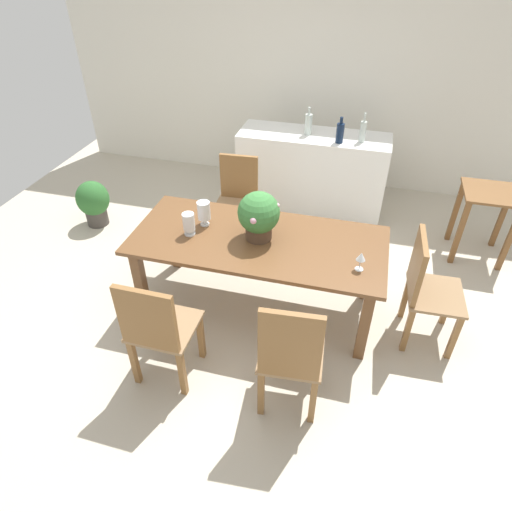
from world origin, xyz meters
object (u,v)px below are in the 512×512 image
(chair_near_left, at_px, (157,328))
(chair_foot_end, at_px, (425,285))
(crystal_vase_center_near, at_px, (204,211))
(wine_bottle_dark, at_px, (308,124))
(chair_near_right, at_px, (291,354))
(crystal_vase_left, at_px, (189,223))
(potted_plant_floor, at_px, (93,202))
(chair_far_left, at_px, (237,197))
(wine_glass, at_px, (361,257))
(kitchen_counter, at_px, (311,173))
(wine_bottle_clear, at_px, (340,133))
(dining_table, at_px, (258,249))
(side_table, at_px, (487,210))
(wine_bottle_amber, at_px, (363,131))
(flower_centerpiece, at_px, (259,215))

(chair_near_left, bearing_deg, chair_foot_end, -151.29)
(crystal_vase_center_near, xyz_separation_m, wine_bottle_dark, (0.58, 1.74, 0.18))
(chair_near_left, bearing_deg, chair_near_right, -179.52)
(crystal_vase_left, bearing_deg, potted_plant_floor, 149.56)
(chair_far_left, xyz_separation_m, crystal_vase_left, (-0.09, -1.04, 0.32))
(crystal_vase_left, height_order, wine_glass, crystal_vase_left)
(chair_near_right, distance_m, chair_near_left, 0.95)
(wine_bottle_dark, relative_size, potted_plant_floor, 0.56)
(chair_foot_end, relative_size, wine_glass, 6.28)
(kitchen_counter, relative_size, wine_bottle_clear, 6.15)
(dining_table, bearing_deg, kitchen_counter, 85.01)
(crystal_vase_center_near, relative_size, wine_bottle_dark, 0.74)
(kitchen_counter, height_order, side_table, kitchen_counter)
(chair_foot_end, relative_size, wine_bottle_dark, 3.24)
(crystal_vase_center_near, distance_m, wine_bottle_dark, 1.84)
(chair_far_left, bearing_deg, side_table, 5.32)
(chair_foot_end, xyz_separation_m, side_table, (0.63, 1.36, -0.01))
(wine_bottle_clear, bearing_deg, wine_bottle_amber, 19.98)
(chair_near_right, height_order, flower_centerpiece, flower_centerpiece)
(chair_near_right, distance_m, wine_glass, 0.91)
(crystal_vase_left, xyz_separation_m, potted_plant_floor, (-1.58, 0.93, -0.56))
(crystal_vase_center_near, bearing_deg, flower_centerpiece, -7.73)
(crystal_vase_center_near, bearing_deg, side_table, 27.11)
(chair_near_right, distance_m, wine_bottle_clear, 2.70)
(chair_far_left, relative_size, side_table, 1.29)
(crystal_vase_center_near, height_order, kitchen_counter, crystal_vase_center_near)
(crystal_vase_left, xyz_separation_m, crystal_vase_center_near, (0.07, 0.17, 0.02))
(chair_far_left, xyz_separation_m, potted_plant_floor, (-1.67, -0.11, -0.24))
(wine_bottle_clear, xyz_separation_m, side_table, (1.54, -0.33, -0.51))
(chair_foot_end, xyz_separation_m, chair_near_left, (-1.82, -0.97, 0.00))
(chair_near_right, height_order, wine_bottle_dark, wine_bottle_dark)
(wine_bottle_clear, distance_m, side_table, 1.65)
(chair_near_left, height_order, crystal_vase_center_near, chair_near_left)
(chair_far_left, bearing_deg, flower_centerpiece, -66.94)
(kitchen_counter, xyz_separation_m, wine_bottle_clear, (0.28, -0.15, 0.58))
(chair_near_right, xyz_separation_m, wine_bottle_dark, (-0.39, 2.80, 0.49))
(dining_table, distance_m, chair_foot_end, 1.36)
(chair_near_right, distance_m, crystal_vase_center_near, 1.47)
(dining_table, distance_m, flower_centerpiece, 0.32)
(chair_foot_end, relative_size, side_table, 1.30)
(side_table, bearing_deg, crystal_vase_center_near, -152.89)
(crystal_vase_left, relative_size, wine_bottle_clear, 0.72)
(chair_foot_end, xyz_separation_m, wine_bottle_clear, (-0.91, 1.69, 0.50))
(chair_near_left, height_order, potted_plant_floor, chair_near_left)
(wine_bottle_dark, height_order, potted_plant_floor, wine_bottle_dark)
(flower_centerpiece, height_order, kitchen_counter, flower_centerpiece)
(chair_near_right, relative_size, crystal_vase_left, 5.24)
(potted_plant_floor, bearing_deg, chair_far_left, 3.86)
(dining_table, xyz_separation_m, kitchen_counter, (0.16, 1.84, -0.17))
(wine_bottle_clear, height_order, side_table, wine_bottle_clear)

